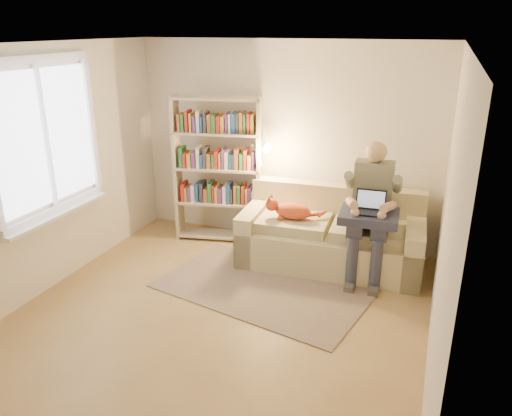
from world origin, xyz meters
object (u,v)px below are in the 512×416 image
at_px(cat, 287,210).
at_px(bookshelf, 218,163).
at_px(sofa, 331,238).
at_px(laptop, 373,207).
at_px(person, 371,204).

xyz_separation_m(cat, bookshelf, (-1.07, 0.38, 0.38)).
height_order(sofa, bookshelf, bookshelf).
bearing_deg(laptop, person, 103.41).
xyz_separation_m(sofa, bookshelf, (-1.58, 0.21, 0.74)).
distance_m(person, bookshelf, 2.08).
bearing_deg(sofa, bookshelf, 169.19).
bearing_deg(cat, bookshelf, 157.50).
xyz_separation_m(laptop, bookshelf, (-2.08, 0.49, 0.18)).
bearing_deg(sofa, laptop, -32.01).
bearing_deg(sofa, cat, -165.20).
relative_size(laptop, bookshelf, 0.18).
xyz_separation_m(person, laptop, (0.04, -0.14, 0.02)).
distance_m(sofa, laptop, 0.80).
height_order(sofa, person, person).
distance_m(sofa, cat, 0.64).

